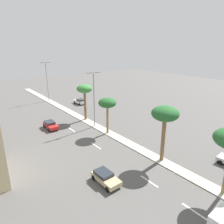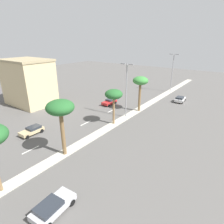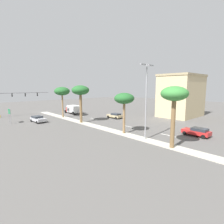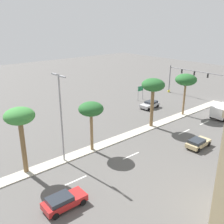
{
  "view_description": "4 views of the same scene",
  "coord_description": "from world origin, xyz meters",
  "px_view_note": "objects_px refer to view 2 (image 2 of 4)",
  "views": [
    {
      "loc": [
        -21.17,
        5.04,
        15.58
      ],
      "look_at": [
        1.45,
        34.42,
        3.63
      ],
      "focal_mm": 33.04,
      "sensor_mm": 36.0,
      "label": 1
    },
    {
      "loc": [
        18.91,
        6.73,
        15.21
      ],
      "look_at": [
        0.07,
        32.66,
        2.8
      ],
      "focal_mm": 30.29,
      "sensor_mm": 36.0,
      "label": 2
    },
    {
      "loc": [
        20.47,
        53.29,
        7.77
      ],
      "look_at": [
        -0.91,
        29.92,
        3.2
      ],
      "focal_mm": 28.23,
      "sensor_mm": 36.0,
      "label": 3
    },
    {
      "loc": [
        -25.67,
        51.78,
        16.53
      ],
      "look_at": [
        2.24,
        27.95,
        3.5
      ],
      "focal_mm": 41.34,
      "sensor_mm": 36.0,
      "label": 4
    }
  ],
  "objects_px": {
    "sedan_red_rear": "(110,102)",
    "sedan_tan_far": "(32,130)",
    "commercial_building": "(29,82)",
    "palm_tree_center": "(114,95)",
    "street_lamp_rear": "(126,87)",
    "palm_tree_inboard": "(140,82)",
    "palm_tree_right": "(60,109)",
    "sedan_silver_right": "(53,207)",
    "street_lamp_near": "(172,70)",
    "sedan_white_outboard": "(180,99)"
  },
  "relations": [
    {
      "from": "sedan_red_rear",
      "to": "sedan_tan_far",
      "type": "bearing_deg",
      "value": -93.78
    },
    {
      "from": "commercial_building",
      "to": "sedan_red_rear",
      "type": "height_order",
      "value": "commercial_building"
    },
    {
      "from": "commercial_building",
      "to": "sedan_tan_far",
      "type": "height_order",
      "value": "commercial_building"
    },
    {
      "from": "sedan_tan_far",
      "to": "commercial_building",
      "type": "bearing_deg",
      "value": 147.78
    },
    {
      "from": "palm_tree_center",
      "to": "street_lamp_rear",
      "type": "xyz_separation_m",
      "value": [
        -0.02,
        4.33,
        0.64
      ]
    },
    {
      "from": "palm_tree_inboard",
      "to": "street_lamp_rear",
      "type": "relative_size",
      "value": 0.71
    },
    {
      "from": "commercial_building",
      "to": "palm_tree_inboard",
      "type": "distance_m",
      "value": 26.81
    },
    {
      "from": "palm_tree_right",
      "to": "sedan_red_rear",
      "type": "bearing_deg",
      "value": 110.42
    },
    {
      "from": "sedan_red_rear",
      "to": "sedan_silver_right",
      "type": "xyz_separation_m",
      "value": [
        14.47,
        -28.28,
        -0.01
      ]
    },
    {
      "from": "commercial_building",
      "to": "palm_tree_inboard",
      "type": "height_order",
      "value": "commercial_building"
    },
    {
      "from": "commercial_building",
      "to": "street_lamp_near",
      "type": "relative_size",
      "value": 1.05
    },
    {
      "from": "palm_tree_right",
      "to": "sedan_white_outboard",
      "type": "relative_size",
      "value": 1.94
    },
    {
      "from": "palm_tree_inboard",
      "to": "sedan_red_rear",
      "type": "relative_size",
      "value": 1.87
    },
    {
      "from": "palm_tree_inboard",
      "to": "sedan_red_rear",
      "type": "xyz_separation_m",
      "value": [
        -8.09,
        -0.19,
        -5.89
      ]
    },
    {
      "from": "palm_tree_center",
      "to": "sedan_tan_far",
      "type": "distance_m",
      "value": 15.39
    },
    {
      "from": "street_lamp_rear",
      "to": "sedan_silver_right",
      "type": "xyz_separation_m",
      "value": [
        7.0,
        -23.83,
        -5.67
      ]
    },
    {
      "from": "palm_tree_center",
      "to": "sedan_tan_far",
      "type": "xyz_separation_m",
      "value": [
        -8.84,
        -11.54,
        -5.06
      ]
    },
    {
      "from": "palm_tree_center",
      "to": "street_lamp_near",
      "type": "xyz_separation_m",
      "value": [
        0.3,
        29.68,
        0.79
      ]
    },
    {
      "from": "palm_tree_inboard",
      "to": "sedan_tan_far",
      "type": "xyz_separation_m",
      "value": [
        -9.43,
        -20.52,
        -5.93
      ]
    },
    {
      "from": "sedan_silver_right",
      "to": "sedan_white_outboard",
      "type": "bearing_deg",
      "value": 91.4
    },
    {
      "from": "street_lamp_near",
      "to": "sedan_silver_right",
      "type": "bearing_deg",
      "value": -82.26
    },
    {
      "from": "street_lamp_rear",
      "to": "street_lamp_near",
      "type": "xyz_separation_m",
      "value": [
        0.32,
        25.35,
        0.15
      ]
    },
    {
      "from": "sedan_tan_far",
      "to": "sedan_silver_right",
      "type": "height_order",
      "value": "sedan_silver_right"
    },
    {
      "from": "palm_tree_right",
      "to": "sedan_silver_right",
      "type": "distance_m",
      "value": 11.44
    },
    {
      "from": "street_lamp_near",
      "to": "sedan_silver_right",
      "type": "distance_m",
      "value": 49.97
    },
    {
      "from": "commercial_building",
      "to": "sedan_silver_right",
      "type": "height_order",
      "value": "commercial_building"
    },
    {
      "from": "street_lamp_near",
      "to": "sedan_silver_right",
      "type": "relative_size",
      "value": 2.57
    },
    {
      "from": "palm_tree_inboard",
      "to": "sedan_silver_right",
      "type": "height_order",
      "value": "palm_tree_inboard"
    },
    {
      "from": "street_lamp_rear",
      "to": "sedan_red_rear",
      "type": "relative_size",
      "value": 2.62
    },
    {
      "from": "street_lamp_near",
      "to": "palm_tree_right",
      "type": "bearing_deg",
      "value": -89.87
    },
    {
      "from": "sedan_white_outboard",
      "to": "sedan_red_rear",
      "type": "bearing_deg",
      "value": -137.59
    },
    {
      "from": "palm_tree_right",
      "to": "sedan_tan_far",
      "type": "height_order",
      "value": "palm_tree_right"
    },
    {
      "from": "palm_tree_center",
      "to": "sedan_red_rear",
      "type": "bearing_deg",
      "value": 130.47
    },
    {
      "from": "street_lamp_rear",
      "to": "sedan_silver_right",
      "type": "distance_m",
      "value": 25.47
    },
    {
      "from": "palm_tree_inboard",
      "to": "street_lamp_rear",
      "type": "bearing_deg",
      "value": -97.64
    },
    {
      "from": "palm_tree_right",
      "to": "palm_tree_inboard",
      "type": "height_order",
      "value": "palm_tree_right"
    },
    {
      "from": "sedan_red_rear",
      "to": "palm_tree_right",
      "type": "bearing_deg",
      "value": -69.58
    },
    {
      "from": "palm_tree_center",
      "to": "street_lamp_rear",
      "type": "distance_m",
      "value": 4.37
    },
    {
      "from": "street_lamp_near",
      "to": "commercial_building",
      "type": "bearing_deg",
      "value": -127.11
    },
    {
      "from": "sedan_red_rear",
      "to": "sedan_white_outboard",
      "type": "relative_size",
      "value": 1.01
    },
    {
      "from": "commercial_building",
      "to": "sedan_red_rear",
      "type": "bearing_deg",
      "value": 33.85
    },
    {
      "from": "commercial_building",
      "to": "palm_tree_right",
      "type": "xyz_separation_m",
      "value": [
        24.16,
        -10.25,
        1.35
      ]
    },
    {
      "from": "palm_tree_inboard",
      "to": "street_lamp_near",
      "type": "xyz_separation_m",
      "value": [
        -0.3,
        20.7,
        -0.08
      ]
    },
    {
      "from": "sedan_red_rear",
      "to": "sedan_silver_right",
      "type": "bearing_deg",
      "value": -62.9
    },
    {
      "from": "street_lamp_rear",
      "to": "sedan_white_outboard",
      "type": "xyz_separation_m",
      "value": [
        6.01,
        16.77,
        -5.63
      ]
    },
    {
      "from": "sedan_tan_far",
      "to": "sedan_silver_right",
      "type": "relative_size",
      "value": 0.92
    },
    {
      "from": "street_lamp_near",
      "to": "sedan_red_rear",
      "type": "xyz_separation_m",
      "value": [
        -7.79,
        -20.89,
        -5.81
      ]
    },
    {
      "from": "palm_tree_right",
      "to": "sedan_red_rear",
      "type": "height_order",
      "value": "palm_tree_right"
    },
    {
      "from": "sedan_silver_right",
      "to": "palm_tree_inboard",
      "type": "bearing_deg",
      "value": 102.63
    },
    {
      "from": "palm_tree_inboard",
      "to": "street_lamp_near",
      "type": "height_order",
      "value": "street_lamp_near"
    }
  ]
}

